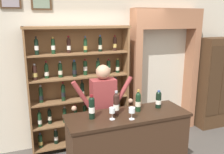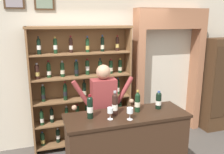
{
  "view_description": "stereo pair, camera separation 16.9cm",
  "coord_description": "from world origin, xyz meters",
  "views": [
    {
      "loc": [
        -1.25,
        -2.79,
        2.32
      ],
      "look_at": [
        -0.06,
        0.4,
        1.49
      ],
      "focal_mm": 38.16,
      "sensor_mm": 36.0,
      "label": 1
    },
    {
      "loc": [
        -1.09,
        -2.84,
        2.32
      ],
      "look_at": [
        -0.06,
        0.4,
        1.49
      ],
      "focal_mm": 38.16,
      "sensor_mm": 36.0,
      "label": 2
    }
  ],
  "objects": [
    {
      "name": "tasting_bottle_grappa",
      "position": [
        -0.48,
        0.03,
        1.2
      ],
      "size": [
        0.08,
        0.08,
        0.32
      ],
      "color": "black",
      "rests_on": "tasting_counter"
    },
    {
      "name": "wine_glass_left",
      "position": [
        -0.0,
        -0.17,
        1.16
      ],
      "size": [
        0.08,
        0.08,
        0.16
      ],
      "color": "silver",
      "rests_on": "tasting_counter"
    },
    {
      "name": "tasting_bottle_bianco",
      "position": [
        0.54,
        0.07,
        1.17
      ],
      "size": [
        0.08,
        0.08,
        0.27
      ],
      "color": "black",
      "rests_on": "tasting_counter"
    },
    {
      "name": "archway_doorway",
      "position": [
        1.41,
        1.38,
        1.48
      ],
      "size": [
        1.46,
        0.45,
        2.52
      ],
      "color": "#9E6647",
      "rests_on": "ground"
    },
    {
      "name": "side_cabinet",
      "position": [
        2.54,
        1.08,
        0.97
      ],
      "size": [
        0.71,
        0.43,
        1.94
      ],
      "color": "#422B19",
      "rests_on": "ground"
    },
    {
      "name": "tasting_counter",
      "position": [
        0.02,
        -0.0,
        0.52
      ],
      "size": [
        1.71,
        0.6,
        1.04
      ],
      "color": "#382316",
      "rests_on": "ground"
    },
    {
      "name": "wine_shelf",
      "position": [
        -0.37,
        1.22,
        1.14
      ],
      "size": [
        1.79,
        0.33,
        2.21
      ],
      "color": "brown",
      "rests_on": "ground"
    },
    {
      "name": "wine_glass_right",
      "position": [
        -0.24,
        -0.09,
        1.16
      ],
      "size": [
        0.08,
        0.08,
        0.16
      ],
      "color": "silver",
      "rests_on": "tasting_counter"
    },
    {
      "name": "tasting_bottle_brunello",
      "position": [
        -0.13,
        0.04,
        1.2
      ],
      "size": [
        0.08,
        0.08,
        0.34
      ],
      "color": "black",
      "rests_on": "tasting_counter"
    },
    {
      "name": "shopkeeper",
      "position": [
        -0.15,
        0.54,
        1.02
      ],
      "size": [
        1.01,
        0.22,
        1.65
      ],
      "color": "#2D3347",
      "rests_on": "ground"
    },
    {
      "name": "tasting_bottle_super_tuscan",
      "position": [
        0.2,
        0.06,
        1.19
      ],
      "size": [
        0.08,
        0.08,
        0.31
      ],
      "color": "black",
      "rests_on": "tasting_counter"
    },
    {
      "name": "back_wall",
      "position": [
        -0.0,
        1.51,
        1.77
      ],
      "size": [
        12.0,
        0.19,
        3.53
      ],
      "color": "beige",
      "rests_on": "ground"
    }
  ]
}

